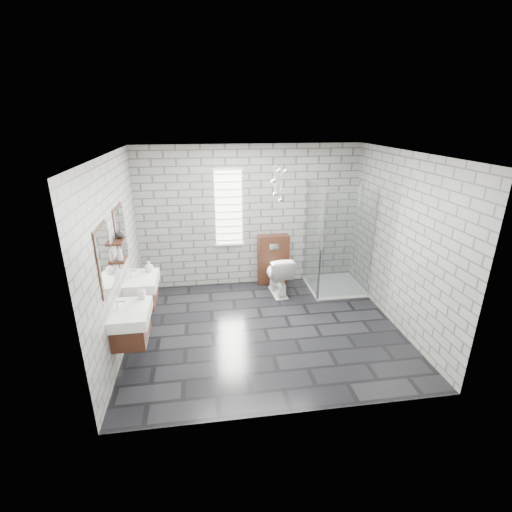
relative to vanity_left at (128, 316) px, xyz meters
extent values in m
cube|color=black|center=(1.91, 0.62, -0.77)|extent=(4.20, 3.60, 0.02)
cube|color=white|center=(1.91, 0.62, 1.95)|extent=(4.20, 3.60, 0.02)
cube|color=gray|center=(1.91, 2.43, 0.59)|extent=(4.20, 0.02, 2.70)
cube|color=gray|center=(1.91, -1.19, 0.59)|extent=(4.20, 0.02, 2.70)
cube|color=gray|center=(-0.20, 0.62, 0.59)|extent=(0.02, 3.60, 2.70)
cube|color=gray|center=(4.02, 0.62, 0.59)|extent=(0.02, 3.60, 2.70)
cube|color=#462315|center=(0.02, 0.00, -0.21)|extent=(0.42, 0.62, 0.30)
cube|color=silver|center=(0.22, 0.00, -0.18)|extent=(0.02, 0.35, 0.01)
cube|color=white|center=(0.04, 0.00, 0.02)|extent=(0.47, 0.70, 0.15)
cylinder|color=silver|center=(-0.11, 0.00, 0.15)|extent=(0.04, 0.04, 0.12)
cylinder|color=silver|center=(-0.06, 0.00, 0.20)|extent=(0.10, 0.02, 0.02)
cube|color=white|center=(-0.17, 0.00, 0.79)|extent=(0.03, 0.55, 0.80)
cube|color=#462315|center=(-0.19, 0.00, 0.79)|extent=(0.01, 0.59, 0.84)
cube|color=#462315|center=(0.02, 1.01, -0.21)|extent=(0.42, 0.62, 0.30)
cube|color=silver|center=(0.22, 1.01, -0.18)|extent=(0.02, 0.35, 0.01)
cube|color=white|center=(0.04, 1.01, 0.02)|extent=(0.47, 0.70, 0.15)
cylinder|color=silver|center=(-0.11, 1.01, 0.15)|extent=(0.04, 0.04, 0.12)
cylinder|color=silver|center=(-0.06, 1.01, 0.20)|extent=(0.10, 0.02, 0.02)
cube|color=white|center=(-0.17, 1.01, 0.79)|extent=(0.03, 0.55, 0.80)
cube|color=#462315|center=(-0.19, 1.01, 0.79)|extent=(0.01, 0.59, 0.84)
cube|color=#462315|center=(-0.12, 0.57, 0.56)|extent=(0.14, 0.30, 0.03)
cube|color=#462315|center=(-0.12, 0.57, 0.82)|extent=(0.14, 0.30, 0.03)
cube|color=white|center=(1.51, 2.40, 0.79)|extent=(0.50, 0.02, 1.40)
cube|color=white|center=(1.51, 2.39, 1.51)|extent=(0.56, 0.04, 0.04)
cube|color=white|center=(1.51, 2.39, 0.07)|extent=(0.56, 0.04, 0.04)
cube|color=white|center=(1.51, 2.38, 0.16)|extent=(0.48, 0.01, 0.02)
cube|color=white|center=(1.51, 2.38, 0.30)|extent=(0.48, 0.01, 0.02)
cube|color=white|center=(1.51, 2.38, 0.44)|extent=(0.48, 0.01, 0.02)
cube|color=white|center=(1.51, 2.38, 0.58)|extent=(0.48, 0.01, 0.02)
cube|color=white|center=(1.51, 2.38, 0.72)|extent=(0.48, 0.01, 0.02)
cube|color=white|center=(1.51, 2.38, 0.86)|extent=(0.48, 0.01, 0.02)
cube|color=white|center=(1.51, 2.38, 1.00)|extent=(0.48, 0.01, 0.02)
cube|color=white|center=(1.51, 2.38, 1.14)|extent=(0.48, 0.01, 0.02)
cube|color=white|center=(1.51, 2.38, 1.28)|extent=(0.48, 0.01, 0.03)
cube|color=white|center=(1.51, 2.38, 1.42)|extent=(0.48, 0.01, 0.03)
cube|color=#462315|center=(2.36, 2.32, -0.26)|extent=(0.60, 0.20, 1.00)
cube|color=silver|center=(2.36, 2.21, 0.04)|extent=(0.18, 0.01, 0.12)
cube|color=white|center=(3.51, 1.92, -0.73)|extent=(1.00, 1.00, 0.06)
cube|color=silver|center=(3.51, 1.43, 0.27)|extent=(1.00, 0.01, 2.00)
cube|color=silver|center=(3.02, 1.92, 0.27)|extent=(0.01, 1.00, 2.00)
cube|color=silver|center=(3.02, 1.43, 0.27)|extent=(0.03, 0.03, 2.00)
cube|color=silver|center=(3.99, 1.43, 0.27)|extent=(0.03, 0.03, 2.00)
cylinder|color=silver|center=(3.95, 2.12, 0.34)|extent=(0.02, 0.02, 1.80)
cylinder|color=silver|center=(3.87, 2.12, 1.26)|extent=(0.14, 0.14, 0.02)
sphere|color=silver|center=(2.26, 1.92, 1.36)|extent=(0.09, 0.09, 0.09)
cylinder|color=silver|center=(2.26, 1.92, 1.67)|extent=(0.01, 0.01, 0.54)
sphere|color=silver|center=(2.40, 1.97, 1.01)|extent=(0.09, 0.09, 0.09)
cylinder|color=silver|center=(2.40, 1.97, 1.50)|extent=(0.01, 0.01, 0.88)
sphere|color=silver|center=(2.38, 2.06, 1.52)|extent=(0.09, 0.09, 0.09)
cylinder|color=silver|center=(2.38, 2.06, 1.76)|extent=(0.01, 0.01, 0.38)
sphere|color=silver|center=(2.32, 2.04, 1.12)|extent=(0.09, 0.09, 0.09)
cylinder|color=silver|center=(2.32, 2.04, 1.55)|extent=(0.01, 0.01, 0.78)
sphere|color=silver|center=(2.49, 2.01, 1.51)|extent=(0.09, 0.09, 0.09)
cylinder|color=silver|center=(2.49, 2.01, 1.75)|extent=(0.01, 0.01, 0.39)
imported|color=white|center=(2.36, 1.84, -0.38)|extent=(0.49, 0.78, 0.76)
imported|color=#B2B2B2|center=(0.15, 0.27, 0.19)|extent=(0.09, 0.10, 0.19)
imported|color=#B2B2B2|center=(0.14, 1.22, 0.18)|extent=(0.16, 0.16, 0.18)
imported|color=#B2B2B2|center=(-0.11, 0.50, 0.68)|extent=(0.11, 0.11, 0.21)
imported|color=#B2B2B2|center=(-0.11, 0.67, 0.90)|extent=(0.13, 0.13, 0.11)
camera|label=1|loc=(1.03, -4.39, 2.43)|focal=26.00mm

